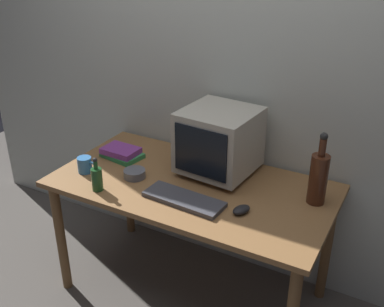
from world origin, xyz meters
TOP-DOWN VIEW (x-y plane):
  - ground_plane at (0.00, 0.00)m, footprint 6.00×6.00m
  - back_wall at (0.00, 0.45)m, footprint 4.00×0.08m
  - desk at (0.00, 0.00)m, footprint 1.51×0.79m
  - crt_monitor at (0.07, 0.18)m, footprint 0.41×0.41m
  - keyboard at (0.05, -0.18)m, footprint 0.43×0.18m
  - computer_mouse at (0.35, -0.14)m, footprint 0.09×0.12m
  - bottle_tall at (0.63, 0.13)m, footprint 0.09×0.09m
  - bottle_short at (-0.40, -0.30)m, footprint 0.06×0.06m
  - book_stack at (-0.52, 0.07)m, footprint 0.26×0.19m
  - mug at (-0.59, -0.17)m, footprint 0.12×0.08m
  - cd_spindle at (-0.31, -0.09)m, footprint 0.12×0.12m

SIDE VIEW (x-z plane):
  - ground_plane at x=0.00m, z-range 0.00..0.00m
  - desk at x=0.00m, z-range 0.29..1.04m
  - keyboard at x=0.05m, z-range 0.75..0.78m
  - computer_mouse at x=0.35m, z-range 0.75..0.79m
  - cd_spindle at x=-0.31m, z-range 0.75..0.80m
  - book_stack at x=-0.52m, z-range 0.75..0.81m
  - mug at x=-0.59m, z-range 0.75..0.84m
  - bottle_short at x=-0.40m, z-range 0.73..0.92m
  - bottle_tall at x=0.63m, z-range 0.71..1.09m
  - crt_monitor at x=0.07m, z-range 0.76..1.13m
  - back_wall at x=0.00m, z-range 0.00..2.50m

